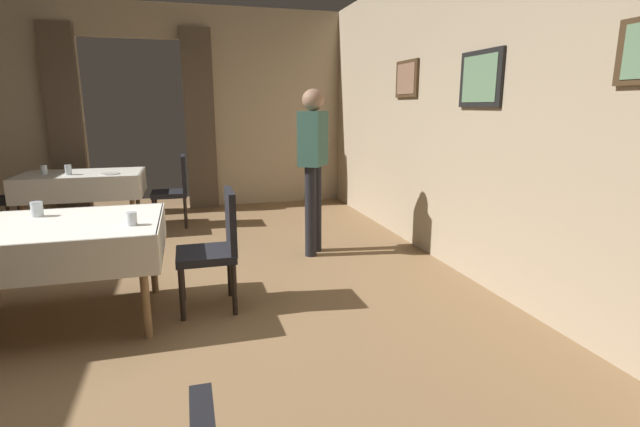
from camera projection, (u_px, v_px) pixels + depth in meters
name	position (u px, v px, depth m)	size (l,w,h in m)	color
ground	(96.00, 330.00, 3.33)	(10.08, 10.08, 0.00)	olive
wall_right	(501.00, 112.00, 3.85)	(0.16, 8.40, 3.00)	tan
wall_back	(134.00, 108.00, 6.91)	(6.40, 0.27, 3.00)	tan
dining_table_mid	(58.00, 235.00, 3.31)	(1.41, 1.06, 0.75)	olive
dining_table_far	(82.00, 181.00, 5.78)	(1.41, 0.88, 0.75)	olive
chair_mid_right	(216.00, 244.00, 3.61)	(0.44, 0.44, 0.93)	black
chair_far_right	(175.00, 187.00, 6.12)	(0.44, 0.44, 0.93)	black
glass_mid_a	(132.00, 219.00, 3.21)	(0.07, 0.07, 0.09)	silver
glass_mid_b	(37.00, 209.00, 3.47)	(0.08, 0.08, 0.11)	silver
glass_far_a	(44.00, 170.00, 5.63)	(0.07, 0.07, 0.11)	silver
glass_far_b	(68.00, 170.00, 5.59)	(0.07, 0.07, 0.12)	silver
plate_far_c	(110.00, 174.00, 5.65)	(0.22, 0.22, 0.01)	white
person_waiter_by_doorway	(313.00, 158.00, 4.84)	(0.38, 0.42, 1.72)	black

